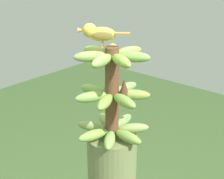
{
  "coord_description": "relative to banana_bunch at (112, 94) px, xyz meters",
  "views": [
    {
      "loc": [
        -0.87,
        -0.74,
        2.04
      ],
      "look_at": [
        0.0,
        0.0,
        1.59
      ],
      "focal_mm": 54.65,
      "sensor_mm": 36.0,
      "label": 1
    }
  ],
  "objects": [
    {
      "name": "perched_bird",
      "position": [
        -0.03,
        0.03,
        0.22
      ],
      "size": [
        0.12,
        0.15,
        0.08
      ],
      "color": "#C68933",
      "rests_on": "banana_bunch"
    },
    {
      "name": "banana_bunch",
      "position": [
        0.0,
        0.0,
        0.0
      ],
      "size": [
        0.28,
        0.28,
        0.35
      ],
      "color": "brown",
      "rests_on": "banana_tree"
    }
  ]
}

